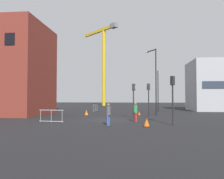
# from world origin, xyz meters

# --- Properties ---
(ground) EXTENTS (160.00, 160.00, 0.00)m
(ground) POSITION_xyz_m (0.00, 0.00, 0.00)
(ground) COLOR black
(brick_building) EXTENTS (9.95, 8.88, 11.14)m
(brick_building) POSITION_xyz_m (-13.36, 5.13, 5.57)
(brick_building) COLOR maroon
(brick_building) RESTS_ON ground
(office_block) EXTENTS (10.25, 8.04, 8.16)m
(office_block) POSITION_xyz_m (16.97, 17.44, 4.08)
(office_block) COLOR #A8AAB2
(office_block) RESTS_ON ground
(construction_crane) EXTENTS (10.50, 9.95, 20.91)m
(construction_crane) POSITION_xyz_m (-5.70, 37.93, 13.58)
(construction_crane) COLOR gold
(construction_crane) RESTS_ON ground
(streetlamp_tall) EXTENTS (1.27, 1.65, 8.07)m
(streetlamp_tall) POSITION_xyz_m (5.06, 6.34, 4.74)
(streetlamp_tall) COLOR black
(streetlamp_tall) RESTS_ON ground
(streetlamp_short) EXTENTS (0.48, 1.66, 6.27)m
(streetlamp_short) POSITION_xyz_m (6.20, 13.93, 3.76)
(streetlamp_short) COLOR black
(streetlamp_short) RESTS_ON ground
(traffic_light_crosswalk) EXTENTS (0.38, 0.28, 3.66)m
(traffic_light_crosswalk) POSITION_xyz_m (4.14, 3.51, 2.48)
(traffic_light_crosswalk) COLOR #232326
(traffic_light_crosswalk) RESTS_ON ground
(traffic_light_near) EXTENTS (0.37, 0.37, 3.78)m
(traffic_light_near) POSITION_xyz_m (5.55, -3.88, 2.55)
(traffic_light_near) COLOR #232326
(traffic_light_near) RESTS_ON ground
(traffic_light_island) EXTENTS (0.38, 0.25, 3.53)m
(traffic_light_island) POSITION_xyz_m (2.52, 1.43, 2.40)
(traffic_light_island) COLOR #232326
(traffic_light_island) RESTS_ON ground
(pedestrian_walking) EXTENTS (0.34, 0.34, 1.68)m
(pedestrian_walking) POSITION_xyz_m (0.67, -4.64, 0.98)
(pedestrian_walking) COLOR #33519E
(pedestrian_walking) RESTS_ON ground
(pedestrian_waiting) EXTENTS (0.34, 0.34, 1.70)m
(pedestrian_waiting) POSITION_xyz_m (2.70, -1.72, 0.99)
(pedestrian_waiting) COLOR red
(pedestrian_waiting) RESTS_ON ground
(safety_barrier_mid_span) EXTENTS (2.24, 0.37, 1.08)m
(safety_barrier_mid_span) POSITION_xyz_m (-4.46, -2.84, 0.56)
(safety_barrier_mid_span) COLOR #9EA0A5
(safety_barrier_mid_span) RESTS_ON ground
(safety_barrier_right_run) EXTENTS (0.26, 2.59, 1.08)m
(safety_barrier_right_run) POSITION_xyz_m (-3.47, 13.09, 0.56)
(safety_barrier_right_run) COLOR #9EA0A5
(safety_barrier_right_run) RESTS_ON ground
(traffic_cone_striped) EXTENTS (0.59, 0.59, 0.59)m
(traffic_cone_striped) POSITION_xyz_m (3.51, -4.80, 0.27)
(traffic_cone_striped) COLOR black
(traffic_cone_striped) RESTS_ON ground
(traffic_cone_on_verge) EXTENTS (0.45, 0.45, 0.45)m
(traffic_cone_on_verge) POSITION_xyz_m (3.15, 5.98, 0.21)
(traffic_cone_on_verge) COLOR black
(traffic_cone_on_verge) RESTS_ON ground
(traffic_cone_orange) EXTENTS (0.61, 0.61, 0.62)m
(traffic_cone_orange) POSITION_xyz_m (-3.17, 5.32, 0.29)
(traffic_cone_orange) COLOR black
(traffic_cone_orange) RESTS_ON ground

